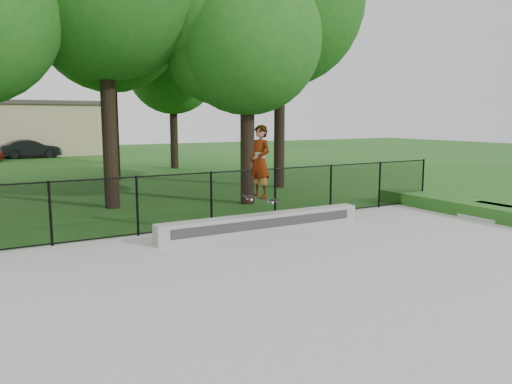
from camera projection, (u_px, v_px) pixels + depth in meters
ground at (360, 297)px, 8.30m from camera, size 100.00×100.00×0.00m
concrete_slab at (360, 295)px, 8.30m from camera, size 14.00×12.00×0.06m
grind_ledge at (264, 223)px, 12.74m from camera, size 5.72×0.40×0.48m
car_b at (32, 149)px, 37.25m from camera, size 3.69×1.44×1.34m
car_c at (19, 149)px, 38.02m from camera, size 4.24×2.59×1.25m
skater_airborne at (260, 163)px, 12.18m from camera, size 0.82×0.72×1.98m
chainlink_fence at (211, 199)px, 13.25m from camera, size 16.06×0.06×1.50m
concrete_steps at (490, 214)px, 14.58m from camera, size 1.07×1.20×0.45m
tree_row at (131, 14)px, 19.17m from camera, size 20.76×18.11×11.14m
distant_building at (19, 128)px, 39.64m from camera, size 12.40×6.40×4.30m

